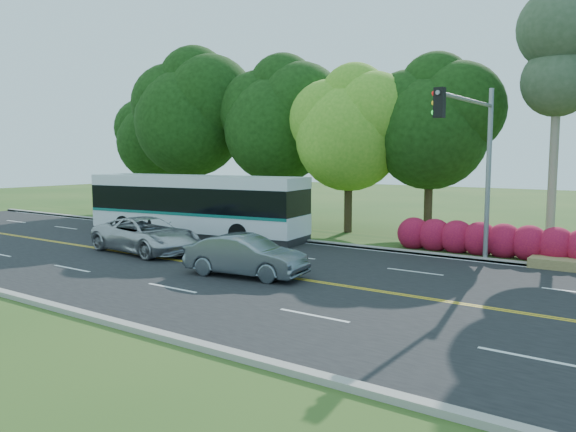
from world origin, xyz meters
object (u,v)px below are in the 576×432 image
Objects in this scene: transit_bus at (195,206)px; sedan at (246,256)px; suv at (146,235)px; traffic_signal at (475,146)px.

transit_bus is 10.47m from sedan.
sedan is at bearing -95.29° from suv.
transit_bus is at bearing 179.95° from traffic_signal.
traffic_signal is 1.25× the size of suv.
suv reaches higher than sedan.
traffic_signal reaches higher than suv.
transit_bus is 5.19m from suv.
traffic_signal is at bearing -64.08° from suv.
sedan is 6.88m from suv.
suv is at bearing 71.16° from sedan.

